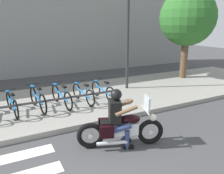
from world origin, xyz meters
TOP-DOWN VIEW (x-y plane):
  - sidewalk at (0.00, 5.22)m, footprint 24.00×4.40m
  - motorcycle at (1.87, 1.74)m, footprint 2.03×0.93m
  - rider at (1.80, 1.77)m, footprint 0.74×0.67m
  - bicycle_2 at (-0.33, 4.72)m, footprint 0.48×1.59m
  - bicycle_3 at (0.45, 4.72)m, footprint 0.48×1.66m
  - bicycle_4 at (1.22, 4.72)m, footprint 0.48×1.71m
  - bicycle_5 at (2.00, 4.72)m, footprint 0.48×1.61m
  - bicycle_6 at (2.77, 4.72)m, footprint 0.48×1.58m
  - bike_rack at (0.45, 4.17)m, footprint 5.25×0.07m
  - street_lamp at (4.34, 5.62)m, footprint 0.28×0.28m
  - tree_near_rack at (7.98, 6.02)m, footprint 2.74×2.74m

SIDE VIEW (x-z plane):
  - sidewalk at x=0.00m, z-range 0.00..0.15m
  - motorcycle at x=1.87m, z-range -0.16..1.08m
  - bicycle_6 at x=2.77m, z-range 0.12..0.84m
  - bicycle_5 at x=2.00m, z-range 0.12..0.84m
  - bicycle_2 at x=-0.33m, z-range 0.12..0.85m
  - bicycle_4 at x=1.22m, z-range 0.12..0.88m
  - bicycle_3 at x=0.45m, z-range 0.11..0.91m
  - bike_rack at x=0.45m, z-range 0.33..0.82m
  - rider at x=1.80m, z-range 0.11..1.55m
  - street_lamp at x=4.34m, z-range 0.47..5.14m
  - tree_near_rack at x=7.98m, z-range 0.87..5.39m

